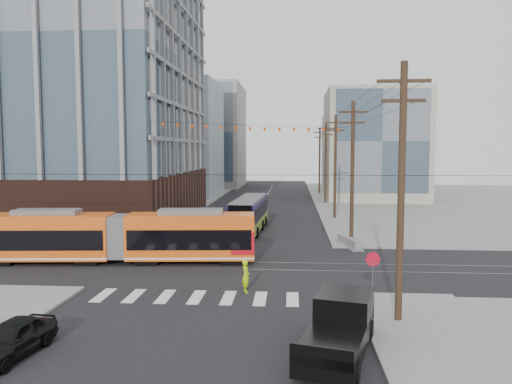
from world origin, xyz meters
TOP-DOWN VIEW (x-y plane):
  - ground at (0.00, 0.00)m, footprint 160.00×160.00m
  - office_building at (-22.00, 23.00)m, footprint 30.00×25.00m
  - bg_bldg_nw_near at (-17.00, 52.00)m, footprint 18.00×16.00m
  - bg_bldg_ne_near at (16.00, 48.00)m, footprint 14.00×14.00m
  - bg_bldg_nw_far at (-14.00, 72.00)m, footprint 16.00×18.00m
  - bg_bldg_ne_far at (18.00, 68.00)m, footprint 16.00×16.00m
  - utility_pole_near at (8.50, -6.00)m, footprint 0.30×0.30m
  - utility_pole_far at (8.50, 56.00)m, footprint 0.30×0.30m
  - streetcar at (-7.27, 4.27)m, footprint 17.72×3.99m
  - city_bus at (0.06, 17.80)m, footprint 2.90×10.98m
  - pickup_truck at (5.58, -9.67)m, footprint 3.39×5.92m
  - black_sedan at (-6.02, -10.55)m, footprint 2.01×4.04m
  - parked_car_silver at (-4.93, 15.92)m, footprint 2.08×4.80m
  - parked_car_white at (-5.36, 17.58)m, footprint 3.08×5.17m
  - parked_car_grey at (-5.43, 25.92)m, footprint 2.12×4.56m
  - pedestrian at (1.58, -1.90)m, footprint 0.59×0.72m
  - stop_sign at (7.81, -3.43)m, footprint 0.74×0.74m
  - jersey_barrier at (8.30, 10.61)m, footprint 1.78×3.77m

SIDE VIEW (x-z plane):
  - ground at x=0.00m, z-range 0.00..0.00m
  - jersey_barrier at x=8.30m, z-range 0.00..0.74m
  - parked_car_grey at x=-5.43m, z-range 0.00..1.27m
  - black_sedan at x=-6.02m, z-range 0.00..1.32m
  - parked_car_white at x=-5.36m, z-range 0.00..1.40m
  - parked_car_silver at x=-4.93m, z-range 0.00..1.54m
  - pedestrian at x=1.58m, z-range 0.00..1.71m
  - pickup_truck at x=5.58m, z-range 0.00..1.90m
  - stop_sign at x=7.81m, z-range 0.00..2.37m
  - city_bus at x=0.06m, z-range 0.00..3.08m
  - streetcar at x=-7.27m, z-range 0.00..3.39m
  - utility_pole_near at x=8.50m, z-range 0.00..11.00m
  - utility_pole_far at x=8.50m, z-range 0.00..11.00m
  - bg_bldg_ne_far at x=18.00m, z-range 0.00..14.00m
  - bg_bldg_ne_near at x=16.00m, z-range 0.00..16.00m
  - bg_bldg_nw_near at x=-17.00m, z-range 0.00..18.00m
  - bg_bldg_nw_far at x=-14.00m, z-range 0.00..20.00m
  - office_building at x=-22.00m, z-range 0.00..28.60m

